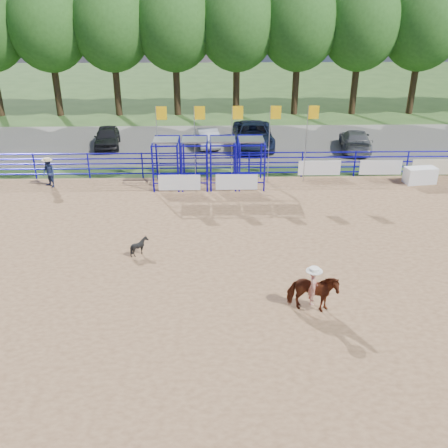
{
  "coord_description": "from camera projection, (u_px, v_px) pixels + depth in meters",
  "views": [
    {
      "loc": [
        -2.04,
        -16.81,
        9.66
      ],
      "look_at": [
        -1.62,
        1.0,
        1.3
      ],
      "focal_mm": 40.0,
      "sensor_mm": 36.0,
      "label": 1
    }
  ],
  "objects": [
    {
      "name": "gravel_strip",
      "position": [
        242.0,
        143.0,
        34.75
      ],
      "size": [
        40.0,
        10.0,
        0.01
      ],
      "primitive_type": "cube",
      "color": "slate",
      "rests_on": "ground"
    },
    {
      "name": "arena_dirt",
      "position": [
        266.0,
        265.0,
        19.36
      ],
      "size": [
        30.0,
        20.0,
        0.02
      ],
      "primitive_type": "cube",
      "color": "#A27851",
      "rests_on": "ground"
    },
    {
      "name": "horse_and_rider",
      "position": [
        313.0,
        290.0,
        16.22
      ],
      "size": [
        1.77,
        1.06,
        2.25
      ],
      "color": "#622813",
      "rests_on": "arena_dirt"
    },
    {
      "name": "car_a",
      "position": [
        107.0,
        137.0,
        33.63
      ],
      "size": [
        2.12,
        4.18,
        1.36
      ],
      "primitive_type": "imported",
      "rotation": [
        0.0,
        0.0,
        0.13
      ],
      "color": "black",
      "rests_on": "gravel_strip"
    },
    {
      "name": "car_c",
      "position": [
        253.0,
        135.0,
        33.61
      ],
      "size": [
        2.77,
        5.82,
        1.6
      ],
      "primitive_type": "imported",
      "rotation": [
        0.0,
        0.0,
        -0.02
      ],
      "color": "#141C34",
      "rests_on": "gravel_strip"
    },
    {
      "name": "chute_assembly",
      "position": [
        215.0,
        163.0,
        26.79
      ],
      "size": [
        19.32,
        2.41,
        4.2
      ],
      "color": "#0D08AD",
      "rests_on": "ground"
    },
    {
      "name": "calf",
      "position": [
        139.0,
        246.0,
        19.93
      ],
      "size": [
        0.7,
        0.63,
        0.74
      ],
      "primitive_type": "imported",
      "rotation": [
        0.0,
        0.0,
        1.52
      ],
      "color": "black",
      "rests_on": "arena_dirt"
    },
    {
      "name": "spectator_cowboy",
      "position": [
        49.0,
        173.0,
        26.66
      ],
      "size": [
        0.95,
        0.93,
        1.59
      ],
      "color": "navy",
      "rests_on": "arena_dirt"
    },
    {
      "name": "treeline",
      "position": [
        237.0,
        20.0,
        39.69
      ],
      "size": [
        56.4,
        6.4,
        11.24
      ],
      "color": "#3F2B19",
      "rests_on": "ground"
    },
    {
      "name": "announcer_table",
      "position": [
        420.0,
        175.0,
        27.35
      ],
      "size": [
        1.76,
        1.0,
        0.89
      ],
      "primitive_type": "cube",
      "rotation": [
        0.0,
        0.0,
        0.14
      ],
      "color": "white",
      "rests_on": "arena_dirt"
    },
    {
      "name": "car_d",
      "position": [
        355.0,
        140.0,
        33.02
      ],
      "size": [
        2.57,
        4.81,
        1.33
      ],
      "primitive_type": "imported",
      "rotation": [
        0.0,
        0.0,
        2.98
      ],
      "color": "slate",
      "rests_on": "gravel_strip"
    },
    {
      "name": "ground",
      "position": [
        266.0,
        265.0,
        19.36
      ],
      "size": [
        120.0,
        120.0,
        0.0
      ],
      "primitive_type": "plane",
      "color": "#355421",
      "rests_on": "ground"
    },
    {
      "name": "car_b",
      "position": [
        207.0,
        137.0,
        33.91
      ],
      "size": [
        1.88,
        3.98,
        1.26
      ],
      "primitive_type": "imported",
      "rotation": [
        0.0,
        0.0,
        3.29
      ],
      "color": "#979A9F",
      "rests_on": "gravel_strip"
    },
    {
      "name": "perimeter_fence",
      "position": [
        267.0,
        248.0,
        19.05
      ],
      "size": [
        30.1,
        20.1,
        1.5
      ],
      "color": "#0D08AD",
      "rests_on": "ground"
    }
  ]
}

